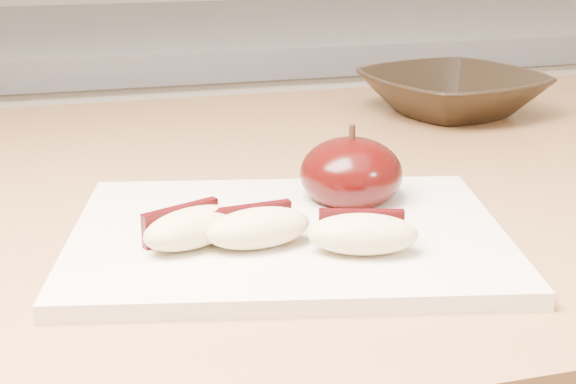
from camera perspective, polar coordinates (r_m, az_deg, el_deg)
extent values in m
cube|color=silver|center=(1.46, -9.54, -7.65)|extent=(2.40, 0.60, 0.90)
cube|color=slate|center=(1.32, -10.68, 10.88)|extent=(2.40, 0.62, 0.04)
cube|color=#9F7245|center=(0.65, -4.75, -0.99)|extent=(1.64, 0.64, 0.04)
cube|color=silver|center=(0.52, 0.00, -3.17)|extent=(0.31, 0.26, 0.01)
ellipsoid|color=black|center=(0.57, 4.50, 1.31)|extent=(0.09, 0.09, 0.05)
cylinder|color=black|center=(0.56, 4.58, 4.24)|extent=(0.00, 0.00, 0.01)
ellipsoid|color=beige|center=(0.49, -6.79, -2.54)|extent=(0.07, 0.06, 0.02)
cube|color=black|center=(0.50, -7.63, -2.18)|extent=(0.05, 0.03, 0.02)
ellipsoid|color=beige|center=(0.49, -2.11, -2.57)|extent=(0.07, 0.04, 0.02)
cube|color=black|center=(0.50, -2.65, -2.12)|extent=(0.05, 0.01, 0.02)
ellipsoid|color=beige|center=(0.48, 5.33, -3.00)|extent=(0.07, 0.05, 0.02)
cube|color=black|center=(0.49, 5.22, -2.49)|extent=(0.05, 0.02, 0.02)
imported|color=black|center=(0.88, 11.55, 6.90)|extent=(0.22, 0.22, 0.04)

